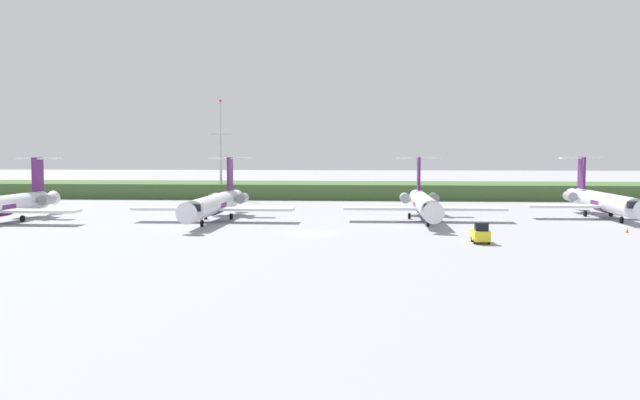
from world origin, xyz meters
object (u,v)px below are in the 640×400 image
Objects in this scene: regional_jet_fourth at (602,201)px; antenna_mast at (221,158)px; regional_jet_nearest at (2,205)px; baggage_tug at (481,234)px; regional_jet_second at (215,203)px; regional_jet_third at (424,203)px; safety_cone_front_marker at (627,230)px.

antenna_mast is at bearing 150.75° from regional_jet_fourth.
regional_jet_nearest is 64.90m from baggage_tug.
regional_jet_third is (29.74, 2.66, 0.00)m from regional_jet_second.
regional_jet_third is 27.62m from regional_jet_fourth.
safety_cone_front_marker is (-3.35, -19.26, -2.26)m from regional_jet_fourth.
regional_jet_second is at bearing 147.54° from baggage_tug.
regional_jet_third reaches higher than safety_cone_front_marker.
regional_jet_fourth is 1.50× the size of antenna_mast.
antenna_mast is 84.46m from safety_cone_front_marker.
regional_jet_nearest is 82.36m from safety_cone_front_marker.
baggage_tug is at bearing -32.46° from regional_jet_second.
regional_jet_nearest is 9.69× the size of baggage_tug.
regional_jet_third and regional_jet_fourth have the same top height.
regional_jet_second and regional_jet_fourth have the same top height.
antenna_mast is (-38.89, 42.78, 6.10)m from regional_jet_third.
regional_jet_second and regional_jet_third have the same top height.
regional_jet_third is 1.00× the size of regional_jet_fourth.
regional_jet_third is 58.14m from antenna_mast.
regional_jet_third reaches higher than baggage_tug.
regional_jet_second is 1.50× the size of antenna_mast.
regional_jet_nearest is at bearing -172.32° from regional_jet_third.
antenna_mast is (-65.87, 36.90, 6.10)m from regional_jet_fourth.
regional_jet_nearest is 54.67m from antenna_mast.
regional_jet_fourth is at bearing 53.02° from baggage_tug.
antenna_mast reaches higher than regional_jet_third.
regional_jet_fourth is at bearing 12.30° from regional_jet_third.
antenna_mast reaches higher than regional_jet_second.
regional_jet_second is 1.00× the size of regional_jet_third.
regional_jet_second is 57.36m from regional_jet_fourth.
antenna_mast reaches higher than baggage_tug.
baggage_tug is 5.82× the size of safety_cone_front_marker.
antenna_mast is at bearing 122.76° from baggage_tug.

